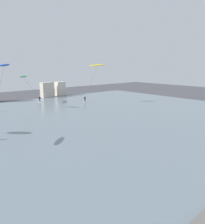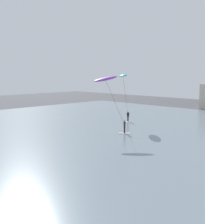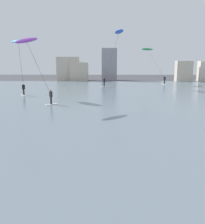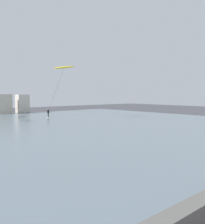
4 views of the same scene
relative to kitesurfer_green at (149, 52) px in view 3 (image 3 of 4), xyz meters
The scene contains 6 objects.
water_bay 22.03m from the kitesurfer_green, 103.26° to the right, with size 84.00×52.00×0.10m, color slate.
far_shore_buildings 12.08m from the kitesurfer_green, 134.19° to the left, with size 34.16×5.53×7.23m.
kitesurfer_green is the anchor object (origin of this frame).
kitesurfer_cyan 25.89m from the kitesurfer_green, 137.39° to the right, with size 3.38×3.94×7.33m.
kitesurfer_purple 28.91m from the kitesurfer_green, 122.99° to the right, with size 3.68×3.56×7.22m.
kitesurfer_blue 8.55m from the kitesurfer_green, 139.38° to the right, with size 4.21×3.51×9.75m.
Camera 3 is at (-3.18, 1.26, 5.12)m, focal length 41.04 mm.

